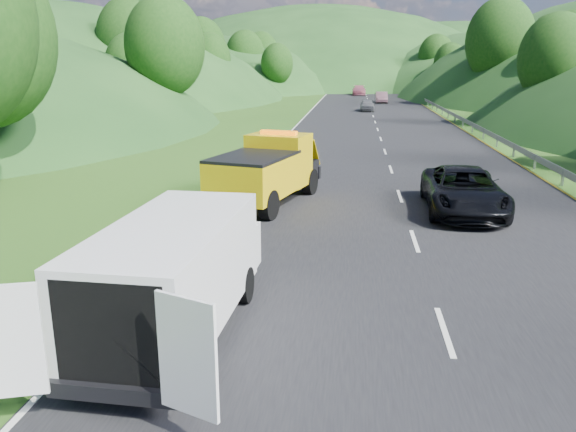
# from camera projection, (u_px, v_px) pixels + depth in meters

# --- Properties ---
(ground) EXTENTS (320.00, 320.00, 0.00)m
(ground) POSITION_uv_depth(u_px,v_px,m) (305.00, 287.00, 13.55)
(ground) COLOR #38661E
(ground) RESTS_ON ground
(road_surface) EXTENTS (14.00, 200.00, 0.02)m
(road_surface) POSITION_uv_depth(u_px,v_px,m) (375.00, 122.00, 51.54)
(road_surface) COLOR black
(road_surface) RESTS_ON ground
(guardrail) EXTENTS (0.06, 140.00, 1.52)m
(guardrail) POSITION_uv_depth(u_px,v_px,m) (437.00, 112.00, 62.71)
(guardrail) COLOR gray
(guardrail) RESTS_ON ground
(tree_line_left) EXTENTS (14.00, 140.00, 14.00)m
(tree_line_left) POSITION_uv_depth(u_px,v_px,m) (200.00, 105.00, 73.17)
(tree_line_left) COLOR #264C16
(tree_line_left) RESTS_ON ground
(tree_line_right) EXTENTS (14.00, 140.00, 14.00)m
(tree_line_right) POSITION_uv_depth(u_px,v_px,m) (535.00, 108.00, 68.48)
(tree_line_right) COLOR #264C16
(tree_line_right) RESTS_ON ground
(hills_backdrop) EXTENTS (201.00, 288.60, 44.00)m
(hills_backdrop) POSITION_uv_depth(u_px,v_px,m) (377.00, 85.00, 141.91)
(hills_backdrop) COLOR #2D5B23
(hills_backdrop) RESTS_ON ground
(tow_truck) EXTENTS (3.80, 6.60, 2.68)m
(tow_truck) POSITION_uv_depth(u_px,v_px,m) (267.00, 170.00, 21.37)
(tow_truck) COLOR black
(tow_truck) RESTS_ON ground
(white_van) EXTENTS (3.62, 6.70, 2.34)m
(white_van) POSITION_uv_depth(u_px,v_px,m) (176.00, 271.00, 10.92)
(white_van) COLOR black
(white_van) RESTS_ON ground
(woman) EXTENTS (0.45, 0.60, 1.62)m
(woman) POSITION_uv_depth(u_px,v_px,m) (189.00, 266.00, 14.98)
(woman) COLOR silver
(woman) RESTS_ON ground
(child) EXTENTS (0.59, 0.57, 0.97)m
(child) POSITION_uv_depth(u_px,v_px,m) (221.00, 289.00, 13.45)
(child) COLOR tan
(child) RESTS_ON ground
(worker) EXTENTS (1.23, 1.06, 1.66)m
(worker) POSITION_uv_depth(u_px,v_px,m) (186.00, 405.00, 8.88)
(worker) COLOR black
(worker) RESTS_ON ground
(suitcase) EXTENTS (0.36, 0.22, 0.55)m
(suitcase) POSITION_uv_depth(u_px,v_px,m) (108.00, 267.00, 14.16)
(suitcase) COLOR #625F4A
(suitcase) RESTS_ON ground
(passing_suv) EXTENTS (2.80, 5.78, 1.59)m
(passing_suv) POSITION_uv_depth(u_px,v_px,m) (462.00, 212.00, 20.37)
(passing_suv) COLOR black
(passing_suv) RESTS_ON ground
(dist_car_a) EXTENTS (1.55, 3.86, 1.32)m
(dist_car_a) POSITION_uv_depth(u_px,v_px,m) (367.00, 111.00, 63.48)
(dist_car_a) COLOR #4C4D51
(dist_car_a) RESTS_ON ground
(dist_car_b) EXTENTS (1.55, 4.44, 1.46)m
(dist_car_b) POSITION_uv_depth(u_px,v_px,m) (381.00, 103.00, 76.98)
(dist_car_b) COLOR #734D59
(dist_car_b) RESTS_ON ground
(dist_car_c) EXTENTS (2.24, 5.51, 1.60)m
(dist_car_c) POSITION_uv_depth(u_px,v_px,m) (359.00, 95.00, 95.31)
(dist_car_c) COLOR #A65368
(dist_car_c) RESTS_ON ground
(dist_car_d) EXTENTS (1.55, 3.86, 1.32)m
(dist_car_d) POSITION_uv_depth(u_px,v_px,m) (356.00, 88.00, 121.09)
(dist_car_d) COLOR slate
(dist_car_d) RESTS_ON ground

